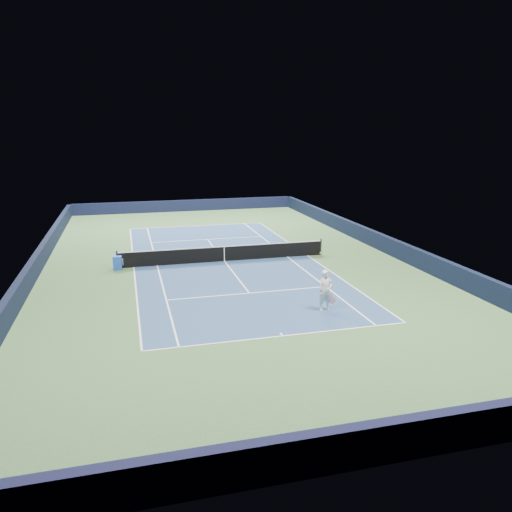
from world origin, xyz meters
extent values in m
plane|color=#375931|center=(0.00, 0.00, 0.00)|extent=(40.00, 40.00, 0.00)
cube|color=black|center=(0.00, 19.82, 0.55)|extent=(22.00, 0.35, 1.10)
cube|color=black|center=(0.00, -19.82, 0.55)|extent=(22.00, 0.35, 1.10)
cube|color=black|center=(10.82, 0.00, 0.55)|extent=(0.35, 40.00, 1.10)
cube|color=black|center=(-10.82, 0.00, 0.55)|extent=(0.35, 40.00, 1.10)
cube|color=navy|center=(0.00, 0.00, 0.00)|extent=(10.97, 23.77, 0.01)
cube|color=white|center=(0.00, 11.88, 0.01)|extent=(10.97, 0.08, 0.00)
cube|color=white|center=(0.00, -11.88, 0.01)|extent=(10.97, 0.08, 0.00)
cube|color=white|center=(5.49, 0.00, 0.01)|extent=(0.08, 23.77, 0.00)
cube|color=white|center=(-5.49, 0.00, 0.01)|extent=(0.08, 23.77, 0.00)
cube|color=white|center=(4.12, 0.00, 0.01)|extent=(0.08, 23.77, 0.00)
cube|color=white|center=(-4.12, 0.00, 0.01)|extent=(0.08, 23.77, 0.00)
cube|color=white|center=(0.00, 6.40, 0.01)|extent=(8.23, 0.08, 0.00)
cube|color=white|center=(0.00, -6.40, 0.01)|extent=(8.23, 0.08, 0.00)
cube|color=white|center=(0.00, 0.00, 0.01)|extent=(0.08, 12.80, 0.00)
cube|color=white|center=(0.00, 11.73, 0.01)|extent=(0.08, 0.30, 0.00)
cube|color=white|center=(0.00, -11.73, 0.01)|extent=(0.08, 0.30, 0.00)
cylinder|color=black|center=(-6.40, 0.00, 0.54)|extent=(0.10, 0.10, 1.07)
cylinder|color=black|center=(6.40, 0.00, 0.54)|extent=(0.10, 0.10, 1.07)
cube|color=black|center=(0.00, 0.00, 0.46)|extent=(12.80, 0.03, 0.91)
cube|color=white|center=(0.00, 0.00, 0.94)|extent=(12.80, 0.04, 0.06)
cube|color=white|center=(0.00, 0.00, 0.46)|extent=(0.05, 0.04, 0.91)
cube|color=blue|center=(-6.40, -0.25, 0.40)|extent=(0.51, 0.46, 0.81)
cube|color=silver|center=(-6.11, -0.25, 0.45)|extent=(0.06, 0.36, 0.36)
imported|color=silver|center=(2.75, -9.58, 0.94)|extent=(0.71, 0.49, 1.87)
cylinder|color=pink|center=(3.07, -9.63, 0.70)|extent=(0.03, 0.03, 0.31)
cylinder|color=black|center=(3.07, -9.63, 0.46)|extent=(0.31, 0.02, 0.31)
cylinder|color=#C88193|center=(3.07, -9.63, 0.46)|extent=(0.33, 0.03, 0.33)
sphere|color=#AAC92A|center=(2.85, -8.58, 2.43)|extent=(0.07, 0.07, 0.07)
camera|label=1|loc=(-5.72, -29.42, 8.05)|focal=35.00mm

